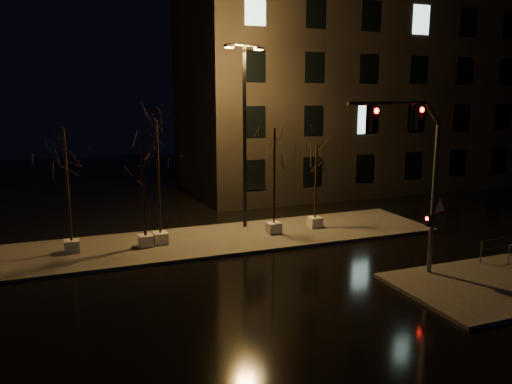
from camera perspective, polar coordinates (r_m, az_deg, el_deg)
name	(u,v)px	position (r m, az deg, el deg)	size (l,w,h in m)	color
ground	(271,282)	(19.54, 1.70, -10.23)	(90.00, 90.00, 0.00)	black
median	(224,239)	(24.86, -3.72, -5.39)	(22.00, 5.00, 0.15)	#3F3D38
sidewalk_corner	(491,285)	(20.95, 25.31, -9.61)	(7.00, 5.00, 0.15)	#3F3D38
building	(346,90)	(40.69, 10.24, 11.39)	(25.00, 12.00, 15.00)	black
tree_0	(65,156)	(23.17, -20.96, 3.83)	(1.80, 1.80, 5.71)	silver
tree_1	(143,169)	(23.15, -12.83, 2.61)	(1.80, 1.80, 4.82)	silver
tree_2	(157,148)	(23.35, -11.23, 4.90)	(1.80, 1.80, 5.98)	silver
tree_3	(274,152)	(24.80, 2.12, 4.57)	(1.80, 1.80, 5.48)	silver
tree_4	(316,163)	(26.23, 6.91, 3.33)	(1.80, 1.80, 4.57)	silver
traffic_signal_mast	(417,164)	(19.42, 17.97, 3.04)	(5.41, 1.20, 6.72)	slate
streetlight_main	(245,124)	(26.05, -1.31, 7.75)	(2.31, 1.01, 9.46)	black
guard_rail_a	(500,245)	(23.79, 26.14, -5.49)	(2.25, 0.16, 0.97)	slate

